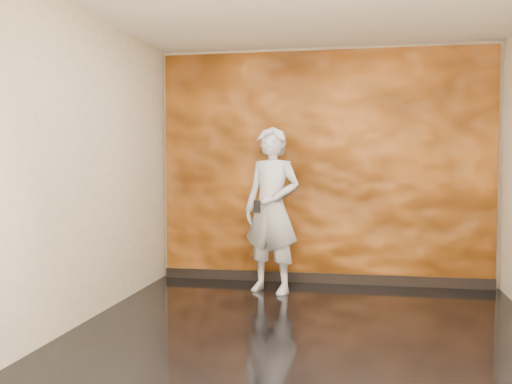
# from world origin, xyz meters

# --- Properties ---
(room) EXTENTS (4.02, 4.02, 2.81)m
(room) POSITION_xyz_m (0.00, 0.00, 1.40)
(room) COLOR black
(room) RESTS_ON ground
(feature_wall) EXTENTS (3.90, 0.06, 2.75)m
(feature_wall) POSITION_xyz_m (0.00, 1.96, 1.38)
(feature_wall) COLOR #C96A20
(feature_wall) RESTS_ON ground
(baseboard) EXTENTS (3.90, 0.04, 0.12)m
(baseboard) POSITION_xyz_m (0.00, 1.92, 0.06)
(baseboard) COLOR black
(baseboard) RESTS_ON ground
(man) EXTENTS (0.78, 0.65, 1.83)m
(man) POSITION_xyz_m (-0.53, 1.36, 0.91)
(man) COLOR #A3A7B3
(man) RESTS_ON ground
(phone) EXTENTS (0.07, 0.02, 0.14)m
(phone) POSITION_xyz_m (-0.65, 1.11, 0.97)
(phone) COLOR black
(phone) RESTS_ON man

